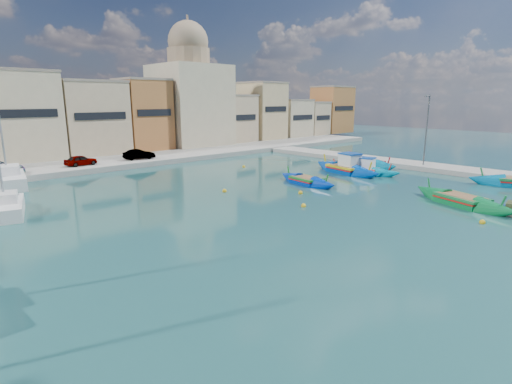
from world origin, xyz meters
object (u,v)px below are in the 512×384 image
luzzu_green (306,181)px  yacht_north (8,177)px  luzzu_turquoise_cabin (361,171)px  yacht_midnorth (6,204)px  quay_street_lamp (426,130)px  luzzu_blue_south (461,201)px  luzzu_cyan_mid (368,164)px  church_block (190,93)px  luzzu_blue_cabin (346,169)px

luzzu_green → yacht_north: yacht_north is taller
luzzu_turquoise_cabin → yacht_midnorth: size_ratio=0.84×
quay_street_lamp → luzzu_green: 16.45m
yacht_midnorth → luzzu_blue_south: bearing=-40.6°
luzzu_turquoise_cabin → luzzu_cyan_mid: luzzu_turquoise_cabin is taller
quay_street_lamp → yacht_midnorth: yacht_midnorth is taller
yacht_midnorth → church_block: bearing=35.8°
church_block → luzzu_cyan_mid: size_ratio=2.19×
luzzu_turquoise_cabin → luzzu_blue_cabin: 1.53m
church_block → luzzu_turquoise_cabin: size_ratio=2.23×
luzzu_green → yacht_north: (-19.75, 19.31, 0.25)m
luzzu_green → yacht_midnorth: 23.67m
luzzu_cyan_mid → yacht_north: size_ratio=0.70×
yacht_midnorth → luzzu_turquoise_cabin: bearing=-16.8°
quay_street_lamp → yacht_north: size_ratio=0.64×
church_block → luzzu_blue_cabin: (-0.72, -29.57, -8.01)m
luzzu_blue_south → yacht_midnorth: (-24.65, 21.13, 0.14)m
luzzu_cyan_mid → luzzu_green: 13.18m
luzzu_cyan_mid → luzzu_blue_south: bearing=-126.4°
quay_street_lamp → luzzu_cyan_mid: size_ratio=0.92×
luzzu_blue_south → church_block: bearing=82.7°
luzzu_blue_cabin → yacht_north: (-27.11, 18.50, 0.09)m
luzzu_blue_cabin → yacht_north: bearing=145.7°
quay_street_lamp → luzzu_turquoise_cabin: bearing=156.9°
yacht_midnorth → yacht_north: bearing=77.9°
church_block → luzzu_green: bearing=-104.9°
luzzu_blue_cabin → luzzu_turquoise_cabin: bearing=-57.9°
quay_street_lamp → yacht_midnorth: 39.70m
church_block → luzzu_turquoise_cabin: church_block is taller
church_block → yacht_north: (-27.82, -11.07, -7.92)m
luzzu_green → luzzu_blue_south: size_ratio=0.83×
quay_street_lamp → luzzu_turquoise_cabin: quay_street_lamp is taller
luzzu_turquoise_cabin → luzzu_blue_cabin: size_ratio=0.90×
luzzu_turquoise_cabin → yacht_north: (-27.92, 19.80, 0.17)m
luzzu_blue_cabin → luzzu_green: luzzu_blue_cabin is taller
church_block → luzzu_blue_south: 43.98m
luzzu_green → luzzu_blue_south: 12.77m
luzzu_turquoise_cabin → yacht_midnorth: yacht_midnorth is taller
luzzu_blue_cabin → yacht_north: 32.82m
church_block → quay_street_lamp: bearing=-77.7°
luzzu_cyan_mid → luzzu_green: luzzu_cyan_mid is taller
quay_street_lamp → yacht_north: bearing=147.0°
luzzu_green → yacht_north: 27.63m
luzzu_blue_cabin → luzzu_blue_south: bearing=-109.6°
quay_street_lamp → yacht_north: yacht_north is taller
quay_street_lamp → luzzu_cyan_mid: bearing=114.7°
quay_street_lamp → luzzu_turquoise_cabin: size_ratio=0.93×
luzzu_blue_cabin → luzzu_green: size_ratio=1.30×
luzzu_turquoise_cabin → yacht_midnorth: (-30.21, 9.12, 0.08)m
luzzu_blue_cabin → luzzu_green: (-7.35, -0.81, -0.16)m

